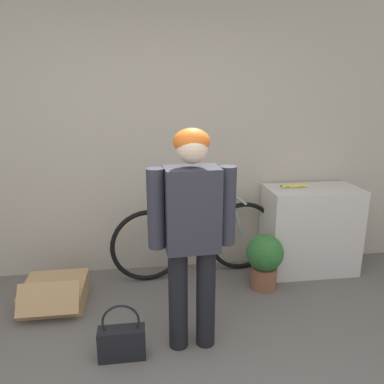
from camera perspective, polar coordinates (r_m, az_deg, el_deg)
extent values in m
cube|color=#B7AD99|center=(3.63, -5.64, 7.63)|extent=(8.00, 0.06, 2.60)
cube|color=white|center=(3.90, 2.89, -6.20)|extent=(0.08, 0.01, 0.12)
cube|color=beige|center=(3.93, 17.52, -5.49)|extent=(0.90, 0.47, 0.86)
cylinder|color=black|center=(2.72, -2.12, -16.00)|extent=(0.13, 0.13, 0.75)
cylinder|color=black|center=(2.74, 2.10, -15.72)|extent=(0.13, 0.13, 0.75)
cube|color=#2D2D38|center=(2.45, 0.00, -2.67)|extent=(0.37, 0.25, 0.56)
cylinder|color=#2D2D38|center=(2.43, -5.51, -2.57)|extent=(0.11, 0.11, 0.53)
cylinder|color=#2D2D38|center=(2.49, 5.38, -2.12)|extent=(0.11, 0.11, 0.53)
sphere|color=beige|center=(2.35, 0.00, 6.76)|extent=(0.20, 0.20, 0.20)
ellipsoid|color=orange|center=(2.36, -0.05, 7.67)|extent=(0.23, 0.21, 0.17)
torus|color=black|center=(3.60, -6.69, -8.15)|extent=(0.71, 0.13, 0.71)
torus|color=black|center=(3.83, 7.68, -6.67)|extent=(0.71, 0.13, 0.71)
cylinder|color=#999EA3|center=(3.64, -3.81, -8.28)|extent=(0.37, 0.08, 0.09)
cylinder|color=#999EA3|center=(3.55, -4.64, -5.19)|extent=(0.30, 0.07, 0.39)
cylinder|color=#999EA3|center=(3.59, -1.76, -5.34)|extent=(0.13, 0.05, 0.43)
cylinder|color=#999EA3|center=(3.66, 2.62, -5.06)|extent=(0.51, 0.10, 0.44)
cylinder|color=#999EA3|center=(3.58, 1.94, -1.93)|extent=(0.57, 0.10, 0.05)
cylinder|color=#999EA3|center=(3.75, 6.97, -4.24)|extent=(0.15, 0.05, 0.37)
cylinder|color=#999EA3|center=(3.67, 6.53, -1.24)|extent=(0.07, 0.04, 0.08)
cylinder|color=#999EA3|center=(3.67, 6.84, -0.77)|extent=(0.08, 0.46, 0.02)
ellipsoid|color=black|center=(3.50, -2.56, -1.84)|extent=(0.23, 0.11, 0.05)
ellipsoid|color=#EAD64C|center=(3.75, 15.44, 0.86)|extent=(0.13, 0.03, 0.03)
ellipsoid|color=#EAD64C|center=(3.73, 14.16, 0.88)|extent=(0.12, 0.08, 0.03)
ellipsoid|color=#EAD64C|center=(3.80, 16.52, 0.96)|extent=(0.12, 0.08, 0.03)
sphere|color=brown|center=(3.73, 13.45, 0.90)|extent=(0.02, 0.02, 0.02)
cube|color=black|center=(2.80, -10.63, -21.71)|extent=(0.32, 0.12, 0.23)
torus|color=black|center=(2.70, -10.82, -18.84)|extent=(0.26, 0.02, 0.26)
cube|color=tan|center=(3.54, -20.09, -14.22)|extent=(0.51, 0.48, 0.19)
cube|color=tan|center=(3.29, -21.11, -14.95)|extent=(0.48, 0.17, 0.21)
cylinder|color=brown|center=(3.62, 10.84, -12.63)|extent=(0.24, 0.24, 0.21)
sphere|color=#2D6B2D|center=(3.51, 11.04, -9.07)|extent=(0.34, 0.34, 0.34)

